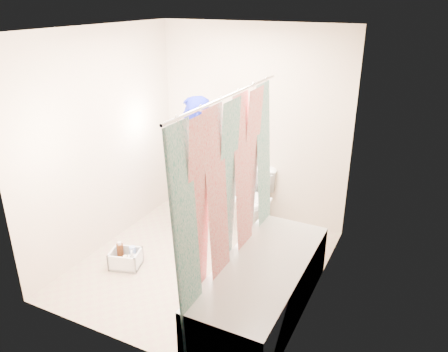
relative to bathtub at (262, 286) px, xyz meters
The scene contains 14 objects.
floor 0.99m from the bathtub, 153.43° to the left, with size 2.60×2.60×0.00m, color tan.
ceiling 2.33m from the bathtub, 153.43° to the left, with size 2.40×2.60×0.02m, color white.
wall_back 2.14m from the bathtub, 116.23° to the left, with size 2.40×0.02×2.40m, color #BDAB92.
wall_front 1.54m from the bathtub, 134.17° to the right, with size 2.40×0.02×2.40m, color #BDAB92.
wall_left 2.29m from the bathtub, 168.29° to the left, with size 0.02×2.60×2.40m, color #BDAB92.
wall_right 1.08m from the bathtub, 50.53° to the left, with size 0.02×2.60×2.40m, color #BDAB92.
bathtub is the anchor object (origin of this frame).
curtain_rod 1.71m from the bathtub, behind, with size 0.02×0.02×1.90m, color silver.
shower_curtain 0.82m from the bathtub, behind, with size 0.06×1.75×1.80m, color white.
toilet 1.58m from the bathtub, 115.08° to the left, with size 0.39×0.69×0.70m, color white.
tank_lid 1.48m from the bathtub, 116.38° to the left, with size 0.43×0.19×0.03m, color white.
tank_internals 1.82m from the bathtub, 114.52° to the left, with size 0.17×0.06×0.23m.
plumber 1.73m from the bathtub, 141.37° to the left, with size 0.60×0.40×1.65m, color #0E2B95.
cleaning_caddy 1.55m from the bathtub, behind, with size 0.36×0.32×0.24m.
Camera 1 is at (1.97, -3.45, 2.67)m, focal length 35.00 mm.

